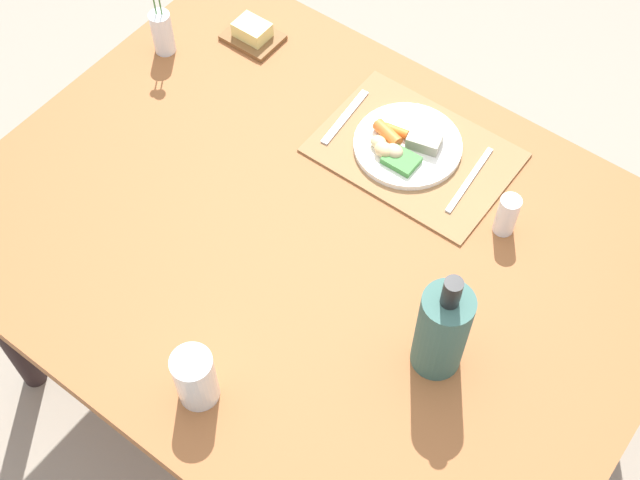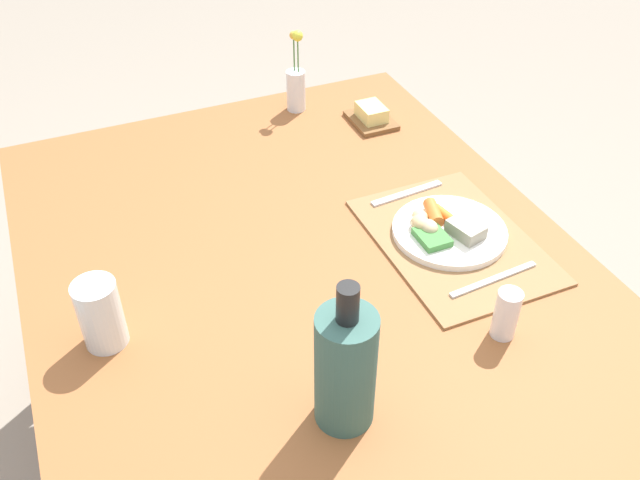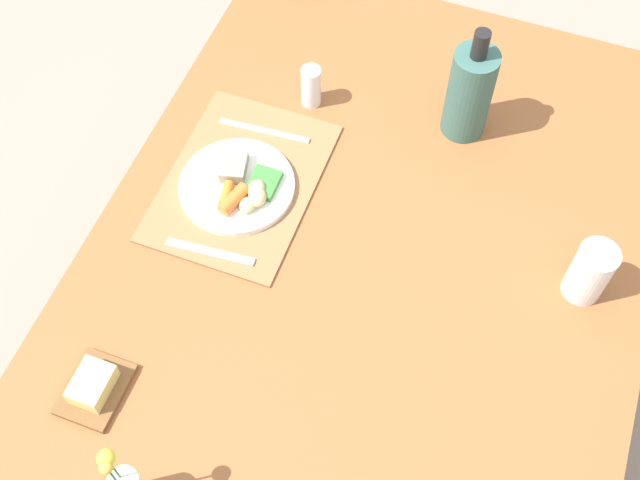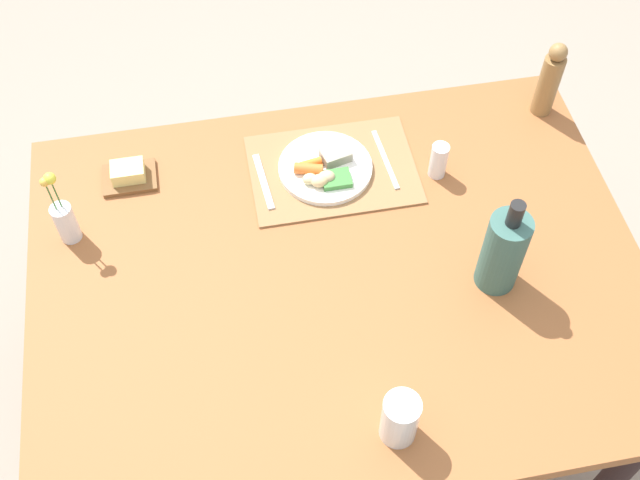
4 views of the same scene
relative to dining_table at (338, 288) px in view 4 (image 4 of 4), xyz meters
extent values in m
plane|color=gray|center=(0.00, 0.00, -0.63)|extent=(8.00, 8.00, 0.00)
cube|color=#95582F|center=(0.00, 0.00, 0.05)|extent=(1.39, 1.06, 0.04)
cylinder|color=#2C1F1E|center=(-0.61, -0.44, -0.30)|extent=(0.06, 0.06, 0.67)
cylinder|color=#2C1F1E|center=(0.61, -0.44, -0.30)|extent=(0.06, 0.06, 0.67)
cylinder|color=#2C1F1E|center=(-0.61, 0.44, -0.30)|extent=(0.06, 0.06, 0.67)
cube|color=olive|center=(-0.04, -0.30, 0.08)|extent=(0.41, 0.29, 0.01)
cylinder|color=white|center=(-0.02, -0.30, 0.09)|extent=(0.23, 0.23, 0.01)
cube|color=gray|center=(-0.05, -0.32, 0.11)|extent=(0.08, 0.07, 0.03)
cylinder|color=orange|center=(0.01, -0.30, 0.10)|extent=(0.06, 0.03, 0.02)
cylinder|color=orange|center=(0.02, -0.28, 0.11)|extent=(0.07, 0.05, 0.03)
ellipsoid|color=tan|center=(-0.02, -0.25, 0.11)|extent=(0.04, 0.03, 0.03)
ellipsoid|color=#D9B97E|center=(0.00, -0.24, 0.11)|extent=(0.04, 0.04, 0.03)
ellipsoid|color=#CEC286|center=(0.02, -0.25, 0.10)|extent=(0.04, 0.03, 0.02)
cube|color=#3C8137|center=(-0.04, -0.25, 0.10)|extent=(0.07, 0.06, 0.01)
cube|color=silver|center=(-0.18, -0.30, 0.08)|extent=(0.03, 0.20, 0.00)
cube|color=silver|center=(0.13, -0.29, 0.08)|extent=(0.03, 0.18, 0.00)
cylinder|color=white|center=(-0.29, -0.24, 0.12)|extent=(0.04, 0.04, 0.10)
cube|color=brown|center=(0.45, -0.36, 0.08)|extent=(0.13, 0.10, 0.01)
cube|color=#EDDE81|center=(0.45, -0.36, 0.10)|extent=(0.08, 0.06, 0.04)
cylinder|color=olive|center=(-0.62, -0.40, 0.16)|extent=(0.05, 0.05, 0.18)
sphere|color=olive|center=(-0.62, -0.40, 0.27)|extent=(0.05, 0.05, 0.05)
cylinder|color=silver|center=(-0.04, 0.39, 0.14)|extent=(0.07, 0.07, 0.13)
cylinder|color=silver|center=(-0.04, 0.39, 0.11)|extent=(0.07, 0.07, 0.07)
cylinder|color=#386158|center=(-0.34, 0.08, 0.18)|extent=(0.09, 0.09, 0.21)
cylinder|color=black|center=(-0.34, 0.08, 0.31)|extent=(0.03, 0.03, 0.06)
cylinder|color=silver|center=(0.60, -0.21, 0.13)|extent=(0.05, 0.05, 0.11)
cylinder|color=#3F7233|center=(0.59, -0.22, 0.17)|extent=(0.00, 0.00, 0.20)
sphere|color=yellow|center=(0.59, -0.22, 0.27)|extent=(0.03, 0.03, 0.03)
cylinder|color=#3F7233|center=(0.60, -0.21, 0.17)|extent=(0.00, 0.00, 0.20)
sphere|color=gold|center=(0.60, -0.21, 0.27)|extent=(0.02, 0.02, 0.02)
camera|label=1|loc=(-0.58, 0.76, 1.50)|focal=48.03mm
camera|label=2|loc=(-0.93, 0.38, 0.96)|focal=38.86mm
camera|label=3|loc=(0.81, 0.19, 1.42)|focal=45.80mm
camera|label=4|loc=(0.22, 0.95, 1.57)|focal=44.13mm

